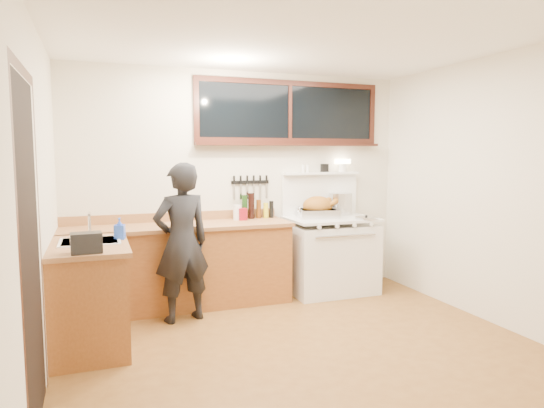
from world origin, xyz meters
name	(u,v)px	position (x,y,z in m)	size (l,w,h in m)	color
ground_plane	(300,347)	(0.00, 0.00, -0.01)	(4.00, 3.50, 0.02)	brown
room_shell	(302,154)	(0.00, 0.00, 1.65)	(4.10, 3.60, 2.65)	beige
counter_back	(179,265)	(-0.80, 1.45, 0.45)	(2.44, 0.64, 1.00)	brown
counter_left	(90,295)	(-1.70, 0.62, 0.45)	(0.64, 1.09, 0.90)	brown
sink_unit	(90,248)	(-1.68, 0.70, 0.85)	(0.50, 0.45, 0.37)	white
vintage_stove	(330,253)	(1.00, 1.41, 0.47)	(1.02, 0.74, 1.59)	white
back_window	(290,119)	(0.60, 1.72, 2.06)	(2.32, 0.13, 0.77)	black
left_doorway	(31,250)	(-1.99, -0.55, 1.09)	(0.02, 1.04, 2.17)	black
knife_strip	(250,183)	(0.10, 1.73, 1.31)	(0.46, 0.03, 0.28)	black
man	(182,243)	(-0.84, 1.00, 0.79)	(0.65, 0.50, 1.57)	black
soap_bottle	(120,229)	(-1.43, 0.74, 1.00)	(0.11, 0.11, 0.19)	blue
toaster	(86,243)	(-1.70, 0.20, 0.98)	(0.24, 0.17, 0.16)	black
cutting_board	(181,222)	(-0.79, 1.30, 0.95)	(0.42, 0.36, 0.13)	#93633A
roast_turkey	(318,209)	(0.86, 1.46, 1.00)	(0.52, 0.43, 0.25)	silver
stockpot	(340,204)	(1.23, 1.61, 1.03)	(0.38, 0.38, 0.27)	silver
saucepan	(333,210)	(1.13, 1.62, 0.95)	(0.18, 0.27, 0.11)	silver
pot_lid	(366,218)	(1.33, 1.16, 0.91)	(0.28, 0.28, 0.04)	silver
coffee_tin	(242,214)	(-0.05, 1.54, 0.97)	(0.10, 0.08, 0.14)	maroon
pitcher	(237,212)	(-0.11, 1.58, 0.99)	(0.10, 0.10, 0.17)	white
bottle_cluster	(255,208)	(0.13, 1.63, 1.03)	(0.39, 0.07, 0.30)	black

